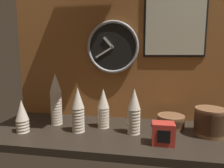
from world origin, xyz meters
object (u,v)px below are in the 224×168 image
Objects in this scene: cup_stack_center at (103,108)px; bowl_stack_right at (171,121)px; cup_stack_far_left at (22,116)px; napkin_dispenser at (163,133)px; cup_stack_left at (56,99)px; menu_board at (176,10)px; bowl_stack_far_right at (210,121)px; wall_clock at (113,47)px; cup_stack_center_right at (134,111)px; cup_stack_center_left at (78,110)px.

cup_stack_center reaches higher than bowl_stack_right.
cup_stack_far_left is 1.16× the size of bowl_stack_right.
cup_stack_center is at bearing 152.05° from napkin_dispenser.
cup_stack_far_left is at bearing -130.28° from cup_stack_left.
napkin_dispenser is (-0.08, -0.38, -0.66)m from menu_board.
wall_clock is (-0.58, 0.21, 0.41)m from bowl_stack_far_right.
bowl_stack_right is (0.85, 0.22, -0.05)m from cup_stack_far_left.
cup_stack_center_right is 0.20m from cup_stack_center.
menu_board is at bearing 22.16° from cup_stack_far_left.
cup_stack_center_left is at bearing -175.16° from cup_stack_center_right.
wall_clock is (0.33, 0.18, 0.33)m from cup_stack_left.
cup_stack_center is at bearing -97.67° from wall_clock.
cup_stack_center_left reaches higher than cup_stack_center.
wall_clock is (0.47, 0.34, 0.40)m from cup_stack_far_left.
bowl_stack_far_right is at bearing -1.92° from cup_stack_center.
cup_stack_left is (0.13, 0.16, 0.07)m from cup_stack_far_left.
cup_stack_center_right is at bearing -8.00° from cup_stack_left.
cup_stack_center is at bearing -1.04° from cup_stack_left.
cup_stack_center is 0.74× the size of cup_stack_left.
menu_board is 0.77m from napkin_dispenser.
menu_board is (0.23, 0.26, 0.59)m from cup_stack_center_right.
cup_stack_left is (-0.31, 0.01, 0.04)m from cup_stack_center.
napkin_dispenser is at bearing -105.06° from bowl_stack_right.
bowl_stack_right is at bearing 74.94° from napkin_dispenser.
cup_stack_center_right is 0.64m from cup_stack_far_left.
cup_stack_center is 0.31m from cup_stack_left.
cup_stack_center_right is 0.47m from wall_clock.
wall_clock reaches higher than cup_stack_center_left.
menu_board reaches higher than bowl_stack_far_right.
napkin_dispenser is (0.78, -0.03, -0.04)m from cup_stack_far_left.
cup_stack_center_right and cup_stack_center_left have the same top height.
menu_board reaches higher than cup_stack_center.
cup_stack_center_right is 0.42m from bowl_stack_far_right.
cup_stack_far_left is 0.32× the size of menu_board.
cup_stack_center_right is at bearing -149.69° from bowl_stack_right.
cup_stack_center is 0.68× the size of wall_clock.
wall_clock is 0.46m from menu_board.
wall_clock reaches higher than cup_stack_left.
cup_stack_left is 0.50m from wall_clock.
bowl_stack_far_right is (0.60, -0.02, -0.04)m from cup_stack_center.
menu_board reaches higher than cup_stack_center_left.
bowl_stack_far_right is at bearing -20.02° from wall_clock.
bowl_stack_right is 0.60m from wall_clock.
cup_stack_center is at bearing -154.79° from menu_board.
cup_stack_center_left is at bearing 11.17° from cup_stack_far_left.
bowl_stack_right is at bearing 16.04° from cup_stack_center_left.
cup_stack_far_left is 0.54× the size of wall_clock.
napkin_dispenser is at bearing -148.48° from bowl_stack_far_right.
cup_stack_far_left is 1.12m from menu_board.
cup_stack_center_right reaches higher than cup_stack_center.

